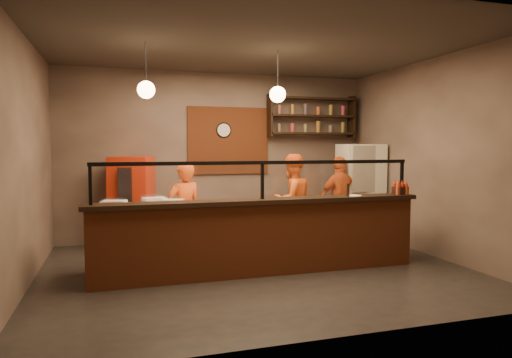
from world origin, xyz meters
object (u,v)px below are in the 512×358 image
object	(u,v)px
wall_clock	(224,130)
cook_mid	(292,201)
cook_left	(184,212)
pepper_mill	(348,190)
pizza_dough	(235,205)
fridge	(360,191)
red_cooler	(132,202)
cook_right	(340,200)
condiment_caddy	(400,190)

from	to	relation	value
wall_clock	cook_mid	bearing A→B (deg)	-54.29
cook_left	cook_mid	bearing A→B (deg)	171.75
cook_left	pepper_mill	world-z (taller)	cook_left
wall_clock	cook_left	size ratio (longest dim) A/B	0.20
wall_clock	pizza_dough	world-z (taller)	wall_clock
fridge	pizza_dough	xyz separation A→B (m)	(-2.82, -1.27, -0.01)
wall_clock	cook_mid	size ratio (longest dim) A/B	0.18
cook_left	pizza_dough	xyz separation A→B (m)	(0.69, -0.47, 0.14)
red_cooler	pizza_dough	distance (m)	2.33
cook_right	red_cooler	bearing A→B (deg)	-18.31
cook_mid	red_cooler	world-z (taller)	cook_mid
pizza_dough	pepper_mill	size ratio (longest dim) A/B	2.89
wall_clock	pizza_dough	xyz separation A→B (m)	(-0.32, -2.14, -1.19)
wall_clock	cook_left	xyz separation A→B (m)	(-1.02, -1.67, -1.33)
cook_left	red_cooler	xyz separation A→B (m)	(-0.74, 1.36, 0.03)
cook_mid	fridge	world-z (taller)	fridge
wall_clock	cook_right	xyz separation A→B (m)	(1.95, -1.13, -1.30)
cook_left	pizza_dough	world-z (taller)	cook_left
red_cooler	fridge	bearing A→B (deg)	11.77
fridge	cook_right	bearing A→B (deg)	-148.43
red_cooler	pepper_mill	size ratio (longest dim) A/B	8.80
cook_mid	cook_left	bearing A→B (deg)	-5.40
wall_clock	cook_right	size ratio (longest dim) A/B	0.19
wall_clock	cook_left	distance (m)	2.36
wall_clock	fridge	size ratio (longest dim) A/B	0.16
cook_mid	pepper_mill	world-z (taller)	cook_mid
condiment_caddy	pepper_mill	xyz separation A→B (m)	(-0.90, -0.03, 0.03)
cook_mid	pizza_dough	bearing A→B (deg)	18.06
cook_right	pizza_dough	size ratio (longest dim) A/B	3.04
cook_right	pepper_mill	xyz separation A→B (m)	(-0.75, -1.66, 0.35)
fridge	pizza_dough	size ratio (longest dim) A/B	3.47
fridge	pepper_mill	distance (m)	2.33
condiment_caddy	pizza_dough	bearing A→B (deg)	165.80
wall_clock	cook_mid	distance (m)	2.03
pizza_dough	pepper_mill	world-z (taller)	pepper_mill
condiment_caddy	fridge	bearing A→B (deg)	77.99
pizza_dough	condiment_caddy	distance (m)	2.51
cook_right	fridge	world-z (taller)	fridge
cook_right	condiment_caddy	world-z (taller)	cook_right
pepper_mill	cook_left	bearing A→B (deg)	153.17
pepper_mill	red_cooler	bearing A→B (deg)	140.01
red_cooler	pepper_mill	world-z (taller)	red_cooler
pizza_dough	cook_mid	bearing A→B (deg)	34.76
fridge	cook_left	bearing A→B (deg)	-160.55
pepper_mill	pizza_dough	bearing A→B (deg)	157.00
pepper_mill	cook_right	bearing A→B (deg)	65.68
cook_right	condiment_caddy	size ratio (longest dim) A/B	7.79
cook_right	condiment_caddy	distance (m)	1.66
cook_left	red_cooler	world-z (taller)	red_cooler
cook_left	cook_mid	world-z (taller)	cook_mid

